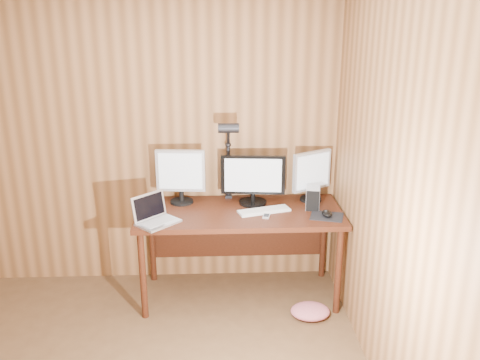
{
  "coord_description": "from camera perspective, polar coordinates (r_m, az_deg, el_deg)",
  "views": [
    {
      "loc": [
        0.77,
        -2.07,
        2.23
      ],
      "look_at": [
        0.93,
        1.58,
        1.02
      ],
      "focal_mm": 38.0,
      "sensor_mm": 36.0,
      "label": 1
    }
  ],
  "objects": [
    {
      "name": "room_shell",
      "position": [
        2.42,
        -21.0,
        -6.88
      ],
      "size": [
        4.0,
        4.0,
        4.0
      ],
      "color": "brown",
      "rests_on": "ground"
    },
    {
      "name": "desk",
      "position": [
        4.1,
        -0.08,
        -4.67
      ],
      "size": [
        1.6,
        0.7,
        0.75
      ],
      "color": "#3E1A0D",
      "rests_on": "floor"
    },
    {
      "name": "monitor_center",
      "position": [
        4.07,
        1.47,
        0.1
      ],
      "size": [
        0.52,
        0.22,
        0.4
      ],
      "rotation": [
        0.0,
        0.0,
        -0.09
      ],
      "color": "black",
      "rests_on": "desk"
    },
    {
      "name": "monitor_left",
      "position": [
        4.1,
        -6.67,
        0.59
      ],
      "size": [
        0.4,
        0.19,
        0.45
      ],
      "rotation": [
        0.0,
        0.0,
        -0.09
      ],
      "color": "black",
      "rests_on": "desk"
    },
    {
      "name": "monitor_right",
      "position": [
        4.17,
        8.06,
        0.61
      ],
      "size": [
        0.34,
        0.21,
        0.42
      ],
      "rotation": [
        0.0,
        0.0,
        0.52
      ],
      "color": "black",
      "rests_on": "desk"
    },
    {
      "name": "laptop",
      "position": [
        3.81,
        -9.61,
        -3.97
      ],
      "size": [
        0.37,
        0.37,
        0.21
      ],
      "rotation": [
        0.0,
        0.0,
        0.79
      ],
      "color": "silver",
      "rests_on": "desk"
    },
    {
      "name": "keyboard",
      "position": [
        3.97,
        2.72,
        -3.44
      ],
      "size": [
        0.43,
        0.24,
        0.02
      ],
      "rotation": [
        0.0,
        0.0,
        0.29
      ],
      "color": "white",
      "rests_on": "desk"
    },
    {
      "name": "mousepad",
      "position": [
        3.93,
        9.72,
        -4.03
      ],
      "size": [
        0.29,
        0.26,
        0.0
      ],
      "primitive_type": "cube",
      "rotation": [
        0.0,
        0.0,
        -0.29
      ],
      "color": "black",
      "rests_on": "desk"
    },
    {
      "name": "mouse",
      "position": [
        3.92,
        9.74,
        -3.73
      ],
      "size": [
        0.08,
        0.12,
        0.04
      ],
      "primitive_type": "ellipsoid",
      "rotation": [
        0.0,
        0.0,
        -0.06
      ],
      "color": "black",
      "rests_on": "mousepad"
    },
    {
      "name": "hard_drive",
      "position": [
        4.05,
        8.17,
        -2.01
      ],
      "size": [
        0.13,
        0.17,
        0.17
      ],
      "rotation": [
        0.0,
        0.0,
        -0.18
      ],
      "color": "silver",
      "rests_on": "desk"
    },
    {
      "name": "phone",
      "position": [
        3.88,
        2.98,
        -4.04
      ],
      "size": [
        0.07,
        0.11,
        0.01
      ],
      "rotation": [
        0.0,
        0.0,
        -0.23
      ],
      "color": "silver",
      "rests_on": "desk"
    },
    {
      "name": "speaker",
      "position": [
        4.32,
        7.89,
        -1.0
      ],
      "size": [
        0.05,
        0.05,
        0.13
      ],
      "primitive_type": "cylinder",
      "color": "black",
      "rests_on": "desk"
    },
    {
      "name": "desk_lamp",
      "position": [
        4.06,
        -1.31,
        3.46
      ],
      "size": [
        0.16,
        0.23,
        0.71
      ],
      "rotation": [
        0.0,
        0.0,
        0.19
      ],
      "color": "black",
      "rests_on": "desk"
    },
    {
      "name": "fabric_pile",
      "position": [
        4.06,
        7.88,
        -14.4
      ],
      "size": [
        0.37,
        0.33,
        0.1
      ],
      "primitive_type": null,
      "rotation": [
        0.0,
        0.0,
        0.35
      ],
      "color": "#CC6270",
      "rests_on": "floor"
    }
  ]
}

